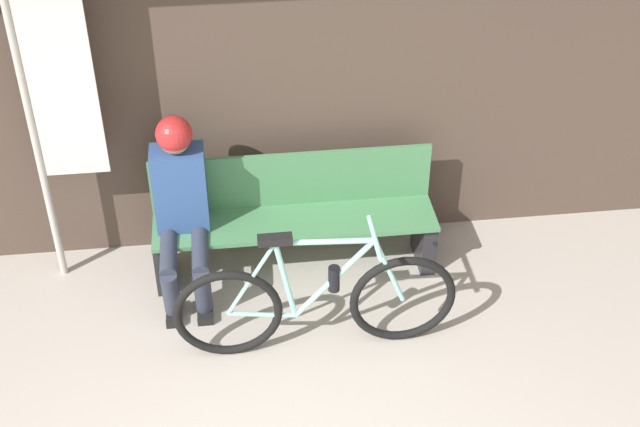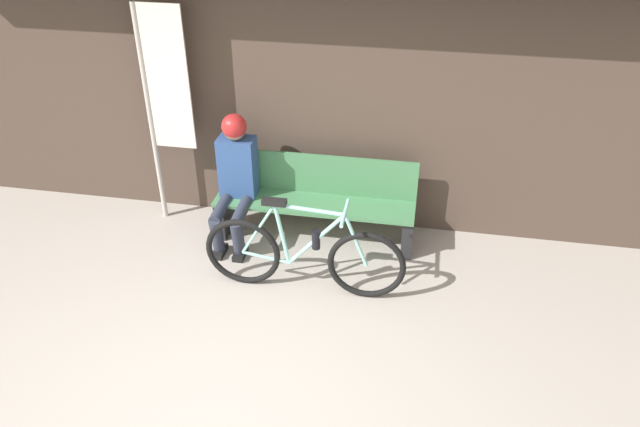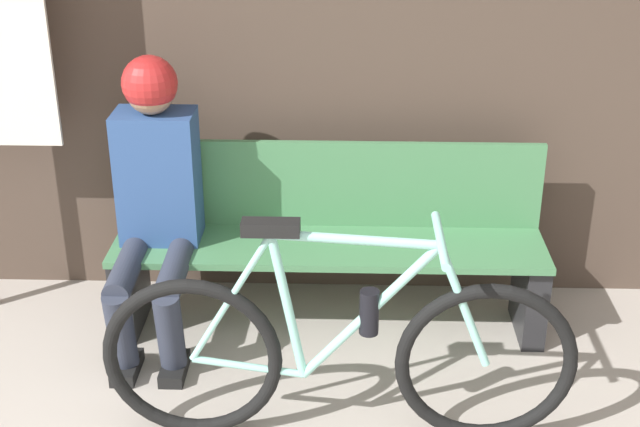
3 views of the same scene
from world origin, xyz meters
TOP-DOWN VIEW (x-y plane):
  - storefront_wall at (0.00, 2.60)m, footprint 12.00×0.56m
  - park_bench_near at (0.25, 2.23)m, footprint 1.89×0.42m
  - bicycle at (0.31, 1.41)m, footprint 1.73×0.40m
  - person_seated at (-0.48, 2.11)m, footprint 0.34×0.65m
  - banner_pole at (-1.19, 2.32)m, footprint 0.45×0.05m

SIDE VIEW (x-z plane):
  - bicycle at x=0.31m, z-range -0.08..0.81m
  - park_bench_near at x=0.25m, z-range -0.02..0.81m
  - person_seated at x=-0.48m, z-range 0.08..1.33m
  - banner_pole at x=-1.19m, z-range 0.27..2.43m
  - storefront_wall at x=0.00m, z-range 0.06..3.26m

